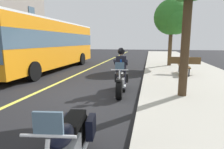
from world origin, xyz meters
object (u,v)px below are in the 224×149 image
(bench_sidewalk, at_px, (184,64))
(street_tree_curbside, at_px, (173,18))
(motorcycle_main, at_px, (121,81))
(rider_main, at_px, (121,66))
(bus_near, at_px, (48,43))
(motorcycle_parked, at_px, (69,148))

(bench_sidewalk, xyz_separation_m, street_tree_curbside, (-3.67, -0.36, 2.93))
(motorcycle_main, xyz_separation_m, rider_main, (-0.19, -0.02, 0.58))
(rider_main, xyz_separation_m, bench_sidewalk, (-3.95, 3.00, -0.32))
(rider_main, bearing_deg, bus_near, -128.73)
(rider_main, bearing_deg, street_tree_curbside, 160.84)
(bench_sidewalk, distance_m, street_tree_curbside, 4.71)
(motorcycle_main, height_order, bus_near, bus_near)
(motorcycle_parked, bearing_deg, bus_near, -148.84)
(street_tree_curbside, bearing_deg, bus_near, -70.63)
(motorcycle_main, distance_m, bench_sidewalk, 5.11)
(bench_sidewalk, relative_size, street_tree_curbside, 0.37)
(rider_main, height_order, bus_near, bus_near)
(bus_near, bearing_deg, motorcycle_main, 50.25)
(rider_main, xyz_separation_m, bus_near, (-4.65, -5.80, 0.84))
(motorcycle_main, relative_size, rider_main, 1.28)
(motorcycle_main, xyz_separation_m, street_tree_curbside, (-7.81, 2.63, 3.19))
(bus_near, xyz_separation_m, bench_sidewalk, (0.70, 8.80, -1.16))
(motorcycle_main, height_order, rider_main, rider_main)
(bus_near, bearing_deg, bench_sidewalk, 85.43)
(bus_near, bearing_deg, motorcycle_parked, 31.16)
(rider_main, bearing_deg, motorcycle_main, 6.03)
(street_tree_curbside, bearing_deg, rider_main, -19.16)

